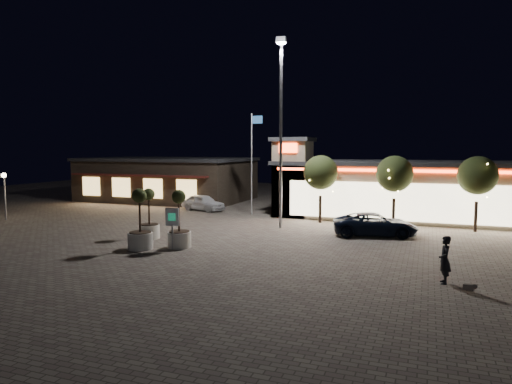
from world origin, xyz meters
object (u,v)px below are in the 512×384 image
at_px(planter_left, 149,223).
at_px(valet_sign, 172,220).
at_px(planter_mid, 140,230).
at_px(pedestrian, 445,260).
at_px(white_sedan, 203,202).
at_px(pickup_truck, 375,224).

distance_m(planter_left, valet_sign, 3.64).
height_order(planter_mid, valet_sign, planter_mid).
bearing_deg(pedestrian, white_sedan, -139.25).
xyz_separation_m(pedestrian, valet_sign, (-13.07, 1.45, 0.60)).
bearing_deg(planter_left, pickup_truck, 24.02).
relative_size(pedestrian, valet_sign, 0.86).
bearing_deg(white_sedan, pedestrian, -112.29).
xyz_separation_m(pedestrian, planter_mid, (-14.72, 0.97, 0.05)).
bearing_deg(white_sedan, valet_sign, -141.15).
bearing_deg(planter_mid, pedestrian, -3.77).
bearing_deg(pickup_truck, white_sedan, 52.75).
bearing_deg(planter_mid, pickup_truck, 36.18).
distance_m(pickup_truck, pedestrian, 9.79).
xyz_separation_m(planter_mid, valet_sign, (1.65, 0.48, 0.55)).
height_order(planter_left, valet_sign, planter_left).
bearing_deg(valet_sign, planter_left, 143.06).
bearing_deg(white_sedan, planter_mid, -147.74).
relative_size(pickup_truck, planter_left, 1.70).
bearing_deg(valet_sign, pedestrian, -6.32).
xyz_separation_m(planter_left, planter_mid, (1.21, -2.63, 0.08)).
xyz_separation_m(pickup_truck, planter_left, (-12.31, -5.49, 0.21)).
relative_size(planter_left, planter_mid, 0.92).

